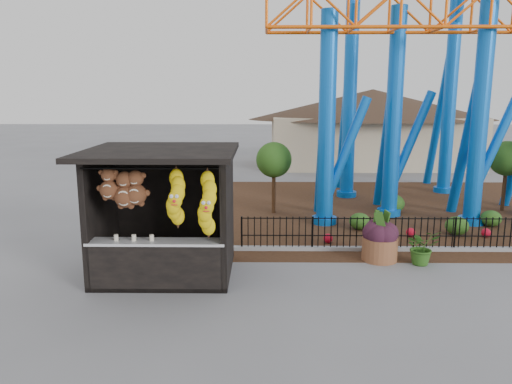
{
  "coord_description": "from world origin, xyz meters",
  "views": [
    {
      "loc": [
        -0.62,
        -10.57,
        4.42
      ],
      "look_at": [
        -0.78,
        1.5,
        2.0
      ],
      "focal_mm": 35.0,
      "sensor_mm": 36.0,
      "label": 1
    }
  ],
  "objects_px": {
    "prize_booth": "(162,216)",
    "potted_plant": "(422,247)",
    "roller_coaster": "(422,35)",
    "terracotta_planter": "(380,249)"
  },
  "relations": [
    {
      "from": "roller_coaster",
      "to": "terracotta_planter",
      "type": "xyz_separation_m",
      "value": [
        -2.6,
        -6.01,
        -6.13
      ]
    },
    {
      "from": "potted_plant",
      "to": "roller_coaster",
      "type": "bearing_deg",
      "value": 62.22
    },
    {
      "from": "potted_plant",
      "to": "prize_booth",
      "type": "bearing_deg",
      "value": 175.16
    },
    {
      "from": "prize_booth",
      "to": "terracotta_planter",
      "type": "bearing_deg",
      "value": 13.55
    },
    {
      "from": "terracotta_planter",
      "to": "potted_plant",
      "type": "height_order",
      "value": "potted_plant"
    },
    {
      "from": "prize_booth",
      "to": "roller_coaster",
      "type": "bearing_deg",
      "value": 42.12
    },
    {
      "from": "roller_coaster",
      "to": "terracotta_planter",
      "type": "distance_m",
      "value": 8.97
    },
    {
      "from": "prize_booth",
      "to": "potted_plant",
      "type": "relative_size",
      "value": 3.71
    },
    {
      "from": "prize_booth",
      "to": "potted_plant",
      "type": "height_order",
      "value": "prize_booth"
    },
    {
      "from": "terracotta_planter",
      "to": "potted_plant",
      "type": "bearing_deg",
      "value": -16.45
    }
  ]
}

